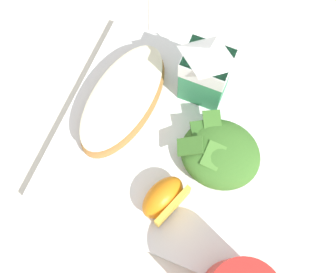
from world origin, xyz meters
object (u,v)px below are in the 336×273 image
(milk_carton, at_px, (206,70))
(cheesy_pizza_bread, at_px, (123,100))
(paper_napkin, at_px, (185,11))
(white_plate, at_px, (168,141))
(orange_wedge_front, at_px, (164,198))
(green_salad_pile, at_px, (219,157))

(milk_carton, bearing_deg, cheesy_pizza_bread, -145.78)
(paper_napkin, bearing_deg, cheesy_pizza_bread, -95.44)
(white_plate, bearing_deg, orange_wedge_front, -71.29)
(cheesy_pizza_bread, distance_m, orange_wedge_front, 0.14)
(paper_napkin, bearing_deg, white_plate, -75.02)
(white_plate, bearing_deg, paper_napkin, 104.98)
(orange_wedge_front, height_order, paper_napkin, orange_wedge_front)
(milk_carton, xyz_separation_m, paper_napkin, (-0.07, 0.12, -0.07))
(white_plate, relative_size, cheesy_pizza_bread, 1.57)
(white_plate, height_order, cheesy_pizza_bread, cheesy_pizza_bread)
(orange_wedge_front, bearing_deg, paper_napkin, 106.02)
(cheesy_pizza_bread, xyz_separation_m, orange_wedge_front, (0.10, -0.10, 0.00))
(white_plate, height_order, orange_wedge_front, orange_wedge_front)
(milk_carton, distance_m, paper_napkin, 0.16)
(orange_wedge_front, xyz_separation_m, paper_napkin, (-0.08, 0.28, -0.03))
(green_salad_pile, relative_size, paper_napkin, 0.96)
(white_plate, relative_size, milk_carton, 2.55)
(green_salad_pile, xyz_separation_m, paper_napkin, (-0.12, 0.21, -0.03))
(white_plate, xyz_separation_m, paper_napkin, (-0.05, 0.20, -0.01))
(orange_wedge_front, relative_size, paper_napkin, 0.63)
(green_salad_pile, distance_m, paper_napkin, 0.24)
(milk_carton, xyz_separation_m, orange_wedge_front, (0.01, -0.16, -0.04))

